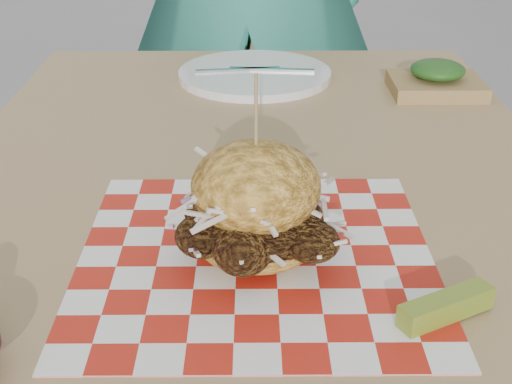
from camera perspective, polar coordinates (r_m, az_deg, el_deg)
patio_table at (r=0.92m, az=0.04°, el=-3.59°), size 0.80×1.20×0.75m
patio_chair at (r=1.94m, az=-0.64°, el=9.17°), size 0.48×0.49×0.95m
paper_liner at (r=0.73m, az=-0.00°, el=-5.17°), size 0.36×0.36×0.00m
sandwich at (r=0.71m, az=-0.00°, el=-1.41°), size 0.17×0.17×0.19m
pickle_spear at (r=0.66m, az=14.97°, el=-8.85°), size 0.09×0.06×0.02m
place_setting at (r=1.28m, az=-0.10°, el=9.40°), size 0.27×0.27×0.02m
kraft_tray at (r=1.23m, az=14.26°, el=8.68°), size 0.15×0.12×0.06m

